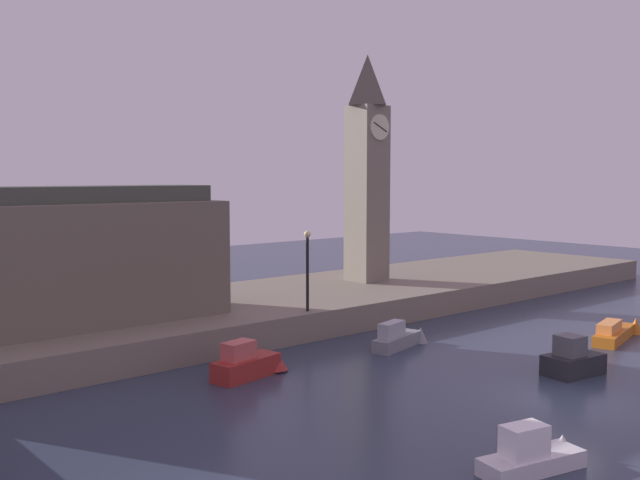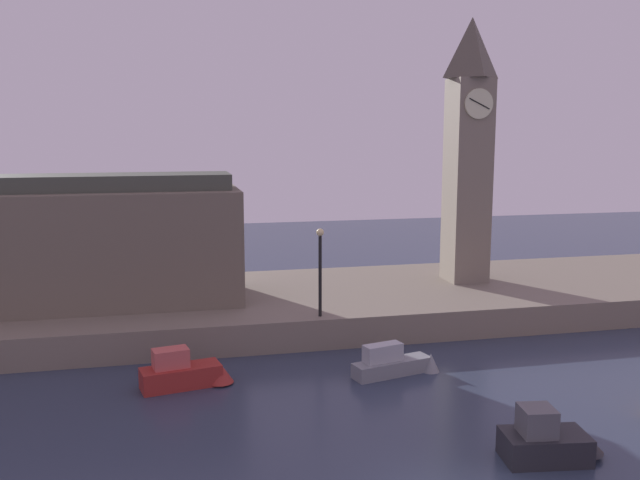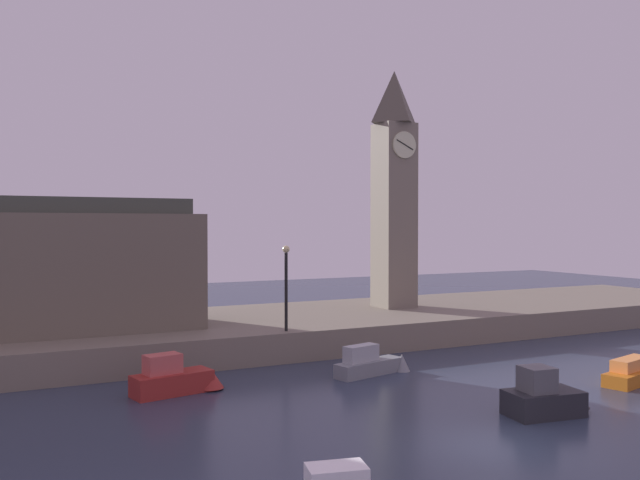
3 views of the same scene
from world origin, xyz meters
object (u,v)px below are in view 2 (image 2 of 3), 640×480
object	(u,v)px
clock_tower	(468,148)
boat_dinghy_red	(186,373)
boat_cruiser_grey	(397,363)
parliament_hall	(57,241)
boat_barge_dark	(551,441)
streetlamp	(320,262)

from	to	relation	value
clock_tower	boat_dinghy_red	distance (m)	21.25
boat_dinghy_red	boat_cruiser_grey	world-z (taller)	boat_dinghy_red
parliament_hall	boat_barge_dark	size ratio (longest dim) A/B	4.94
parliament_hall	streetlamp	size ratio (longest dim) A/B	4.05
clock_tower	boat_cruiser_grey	world-z (taller)	clock_tower
parliament_hall	boat_dinghy_red	distance (m)	11.59
clock_tower	boat_dinghy_red	size ratio (longest dim) A/B	3.87
parliament_hall	boat_barge_dark	xyz separation A→B (m)	(17.03, -17.90, -4.22)
boat_barge_dark	boat_dinghy_red	distance (m)	14.21
clock_tower	streetlamp	bearing A→B (deg)	-149.80
parliament_hall	boat_barge_dark	distance (m)	25.07
clock_tower	parliament_hall	bearing A→B (deg)	-177.77
clock_tower	boat_cruiser_grey	size ratio (longest dim) A/B	3.70
parliament_hall	boat_barge_dark	bearing A→B (deg)	-46.43
boat_barge_dark	boat_cruiser_grey	distance (m)	8.65
clock_tower	boat_barge_dark	bearing A→B (deg)	-106.62
parliament_hall	boat_cruiser_grey	xyz separation A→B (m)	(14.79, -9.55, -4.34)
clock_tower	boat_barge_dark	world-z (taller)	clock_tower
clock_tower	parliament_hall	distance (m)	23.10
clock_tower	parliament_hall	xyz separation A→B (m)	(-22.63, -0.88, -4.53)
streetlamp	boat_barge_dark	distance (m)	14.09
boat_cruiser_grey	parliament_hall	bearing A→B (deg)	147.17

